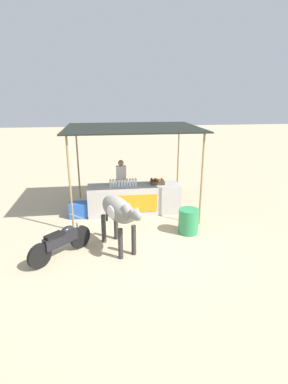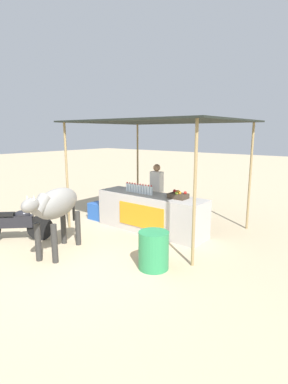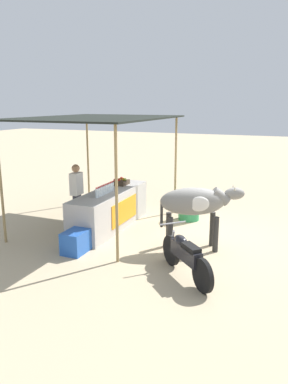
% 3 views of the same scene
% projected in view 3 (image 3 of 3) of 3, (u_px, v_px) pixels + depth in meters
% --- Properties ---
extents(ground_plane, '(60.00, 60.00, 0.00)m').
position_uv_depth(ground_plane, '(193.00, 238.00, 8.90)').
color(ground_plane, tan).
extents(stall_counter, '(3.00, 0.82, 0.96)m').
position_uv_depth(stall_counter, '(110.00, 209.00, 9.60)').
color(stall_counter, '#B2ADA8').
rests_on(stall_counter, ground).
extents(stall_awning, '(4.20, 3.20, 2.80)m').
position_uv_depth(stall_awning, '(97.00, 122.00, 9.20)').
color(stall_awning, black).
rests_on(stall_awning, ground).
extents(water_bottle_row, '(0.88, 0.07, 0.25)m').
position_uv_depth(water_bottle_row, '(105.00, 190.00, 9.13)').
color(water_bottle_row, silver).
rests_on(water_bottle_row, stall_counter).
extents(fruit_crate, '(0.44, 0.32, 0.18)m').
position_uv_depth(fruit_crate, '(121.00, 182.00, 10.20)').
color(fruit_crate, '#3F3326').
rests_on(fruit_crate, stall_counter).
extents(vendor_behind_counter, '(0.34, 0.22, 1.65)m').
position_uv_depth(vendor_behind_counter, '(77.00, 196.00, 9.46)').
color(vendor_behind_counter, '#383842').
rests_on(vendor_behind_counter, ground).
extents(cooler_box, '(0.60, 0.44, 0.48)m').
position_uv_depth(cooler_box, '(76.00, 242.00, 8.00)').
color(cooler_box, blue).
rests_on(cooler_box, ground).
extents(water_barrel, '(0.57, 0.57, 0.72)m').
position_uv_depth(water_barrel, '(189.00, 207.00, 10.24)').
color(water_barrel, '#2D8C51').
rests_on(water_barrel, ground).
extents(cow, '(1.07, 1.81, 1.44)m').
position_uv_depth(cow, '(196.00, 203.00, 8.03)').
color(cow, gray).
rests_on(cow, ground).
extents(motorcycle_parked, '(1.34, 1.32, 0.90)m').
position_uv_depth(motorcycle_parked, '(185.00, 255.00, 6.84)').
color(motorcycle_parked, black).
rests_on(motorcycle_parked, ground).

